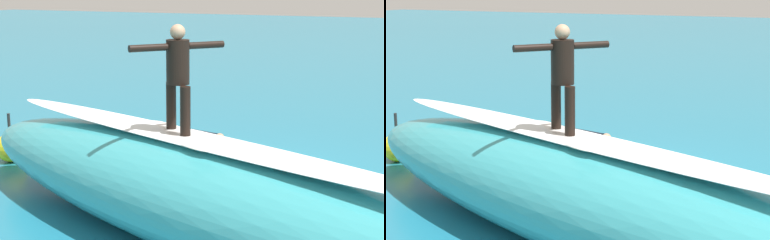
{
  "view_description": "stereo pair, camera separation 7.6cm",
  "coord_description": "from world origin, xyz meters",
  "views": [
    {
      "loc": [
        -3.85,
        10.1,
        3.58
      ],
      "look_at": [
        0.77,
        0.59,
        1.19
      ],
      "focal_mm": 55.92,
      "sensor_mm": 36.0,
      "label": 1
    },
    {
      "loc": [
        -3.92,
        10.06,
        3.58
      ],
      "look_at": [
        0.77,
        0.59,
        1.19
      ],
      "focal_mm": 55.92,
      "sensor_mm": 36.0,
      "label": 2
    }
  ],
  "objects": [
    {
      "name": "ground_plane",
      "position": [
        0.0,
        0.0,
        0.0
      ],
      "size": [
        120.0,
        120.0,
        0.0
      ],
      "primitive_type": "plane",
      "color": "teal"
    },
    {
      "name": "surfer_paddling",
      "position": [
        1.8,
        -1.73,
        0.23
      ],
      "size": [
        1.76,
        0.6,
        0.32
      ],
      "rotation": [
        0.0,
        0.0,
        2.95
      ],
      "color": "black",
      "rests_on": "surfboard_paddling"
    },
    {
      "name": "surfboard_paddling",
      "position": [
        1.66,
        -1.7,
        0.04
      ],
      "size": [
        2.14,
        0.96,
        0.09
      ],
      "primitive_type": "ellipsoid",
      "rotation": [
        0.0,
        0.0,
        2.95
      ],
      "color": "yellow",
      "rests_on": "ground_plane"
    },
    {
      "name": "foam_patch_near",
      "position": [
        2.32,
        -1.15,
        0.05
      ],
      "size": [
        0.79,
        0.79,
        0.1
      ],
      "primitive_type": "ellipsoid",
      "rotation": [
        0.0,
        0.0,
        2.24
      ],
      "color": "white",
      "rests_on": "ground_plane"
    },
    {
      "name": "wave_crest",
      "position": [
        -0.43,
        2.97,
        0.74
      ],
      "size": [
        10.14,
        5.08,
        1.49
      ],
      "primitive_type": "ellipsoid",
      "rotation": [
        0.0,
        0.0,
        -0.31
      ],
      "color": "teal",
      "rests_on": "ground_plane"
    },
    {
      "name": "wave_foam_lip",
      "position": [
        -0.43,
        2.97,
        1.53
      ],
      "size": [
        8.29,
        3.3,
        0.08
      ],
      "primitive_type": "ellipsoid",
      "rotation": [
        0.0,
        0.0,
        -0.31
      ],
      "color": "white",
      "rests_on": "wave_crest"
    },
    {
      "name": "foam_patch_mid",
      "position": [
        -0.78,
        2.32,
        0.07
      ],
      "size": [
        1.08,
        1.05,
        0.14
      ],
      "primitive_type": "ellipsoid",
      "rotation": [
        0.0,
        0.0,
        0.55
      ],
      "color": "white",
      "rests_on": "ground_plane"
    },
    {
      "name": "buoy_marker",
      "position": [
        4.74,
        1.01,
        0.3
      ],
      "size": [
        0.6,
        0.6,
        1.02
      ],
      "color": "yellow",
      "rests_on": "ground_plane"
    },
    {
      "name": "foam_patch_far",
      "position": [
        3.82,
        -2.52,
        0.08
      ],
      "size": [
        0.65,
        0.6,
        0.16
      ],
      "primitive_type": "ellipsoid",
      "rotation": [
        0.0,
        0.0,
        0.56
      ],
      "color": "white",
      "rests_on": "ground_plane"
    },
    {
      "name": "surfboard_riding",
      "position": [
        -0.13,
        2.87,
        1.53
      ],
      "size": [
        1.9,
        1.6,
        0.09
      ],
      "primitive_type": "ellipsoid",
      "rotation": [
        0.0,
        0.0,
        -0.64
      ],
      "color": "silver",
      "rests_on": "wave_crest"
    },
    {
      "name": "surfer_riding",
      "position": [
        -0.13,
        2.87,
        2.45
      ],
      "size": [
        0.93,
        1.19,
        1.49
      ],
      "rotation": [
        0.0,
        0.0,
        -0.64
      ],
      "color": "black",
      "rests_on": "surfboard_riding"
    }
  ]
}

